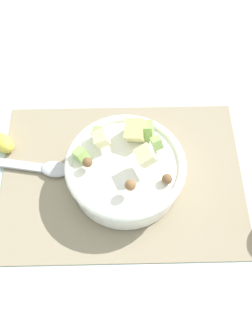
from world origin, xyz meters
The scene contains 4 objects.
ground_plane centered at (0.00, 0.00, 0.00)m, with size 2.40×2.40×0.00m, color silver.
placemat centered at (0.00, 0.00, 0.00)m, with size 0.48×0.35×0.01m, color gray.
salad_bowl centered at (0.01, -0.01, 0.05)m, with size 0.23×0.23×0.12m.
serving_spoon centered at (-0.18, 0.02, 0.01)m, with size 0.22×0.06×0.01m.
Camera 1 is at (-0.00, -0.37, 0.70)m, focal length 42.42 mm.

